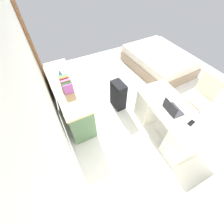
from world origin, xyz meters
TOP-DOWN VIEW (x-y plane):
  - ground_plane at (0.00, 0.00)m, footprint 5.19×5.19m
  - wall_back at (0.00, 2.09)m, footprint 4.05×0.10m
  - door_wooden at (1.47, 2.01)m, footprint 0.88×0.05m
  - desk at (-0.91, 0.27)m, footprint 1.49×0.77m
  - office_chair at (-0.79, -0.62)m, footprint 0.52×0.52m
  - credenza at (0.49, 1.71)m, footprint 1.80×0.48m
  - bed at (0.94, -1.05)m, footprint 1.95×1.47m
  - suitcase_black at (0.15, 0.73)m, footprint 0.37×0.24m
  - laptop at (-0.93, 0.35)m, footprint 0.33×0.24m
  - computer_mouse at (-0.68, 0.29)m, footprint 0.07×0.10m
  - cell_phone_near_laptop at (-1.27, 0.24)m, footprint 0.09×0.15m
  - book_row at (0.35, 1.71)m, footprint 0.31×0.17m
  - figurine_small at (0.83, 1.71)m, footprint 0.08×0.08m

SIDE VIEW (x-z plane):
  - ground_plane at x=0.00m, z-range 0.00..0.00m
  - bed at x=0.94m, z-range -0.05..0.53m
  - suitcase_black at x=0.15m, z-range 0.00..0.65m
  - desk at x=-0.91m, z-range 0.02..0.74m
  - credenza at x=0.49m, z-range 0.00..0.77m
  - office_chair at x=-0.79m, z-range -0.05..0.89m
  - cell_phone_near_laptop at x=-1.27m, z-range 0.72..0.73m
  - computer_mouse at x=-0.68m, z-range 0.72..0.75m
  - laptop at x=-0.93m, z-range 0.67..0.88m
  - figurine_small at x=0.83m, z-range 0.77..0.88m
  - book_row at x=0.35m, z-range 0.76..1.00m
  - door_wooden at x=1.47m, z-range 0.00..2.04m
  - wall_back at x=0.00m, z-range 0.00..2.70m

